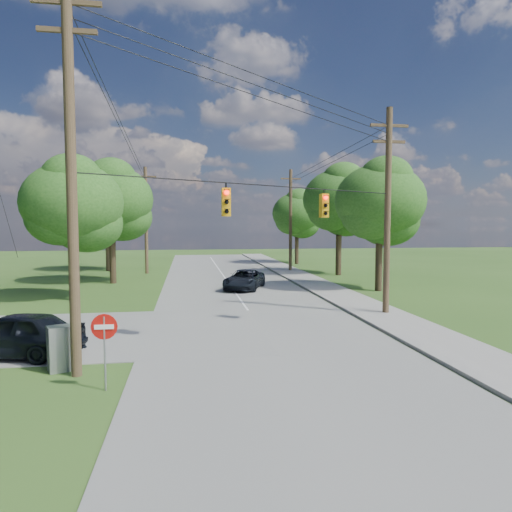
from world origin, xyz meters
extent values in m
plane|color=#2F531B|center=(0.00, 0.00, 0.00)|extent=(140.00, 140.00, 0.00)
cube|color=gray|center=(2.00, 5.00, 0.01)|extent=(10.00, 100.00, 0.03)
cube|color=gray|center=(8.70, 5.00, 0.06)|extent=(2.60, 100.00, 0.12)
cylinder|color=brown|center=(-4.60, 0.40, 6.00)|extent=(0.32, 0.32, 12.00)
cube|color=brown|center=(-4.60, 0.40, 11.10)|extent=(2.00, 0.12, 0.14)
cube|color=brown|center=(-4.60, 0.40, 10.30)|extent=(1.70, 0.12, 0.14)
cylinder|color=brown|center=(8.90, 8.00, 5.25)|extent=(0.32, 0.32, 10.50)
cube|color=brown|center=(8.90, 8.00, 9.60)|extent=(2.00, 0.12, 0.14)
cube|color=brown|center=(8.90, 8.00, 8.80)|extent=(1.70, 0.12, 0.14)
cylinder|color=brown|center=(8.90, 30.00, 5.00)|extent=(0.32, 0.32, 10.00)
cube|color=brown|center=(8.90, 30.00, 9.10)|extent=(2.00, 0.12, 0.14)
cylinder|color=brown|center=(-5.00, 30.00, 5.00)|extent=(0.32, 0.32, 10.00)
cube|color=brown|center=(-5.00, 30.00, 9.10)|extent=(2.00, 0.12, 0.14)
cylinder|color=black|center=(2.15, 4.20, 10.35)|extent=(13.52, 7.63, 1.53)
cylinder|color=black|center=(2.15, 4.20, 9.95)|extent=(13.52, 7.63, 1.53)
cylinder|color=black|center=(2.15, 4.20, 9.55)|extent=(13.52, 7.63, 1.53)
cylinder|color=black|center=(8.90, 19.00, 9.35)|extent=(0.03, 22.00, 0.53)
cylinder|color=black|center=(-4.80, 15.20, 10.10)|extent=(0.43, 29.60, 2.03)
cylinder|color=black|center=(8.90, 19.00, 8.95)|extent=(0.03, 22.00, 0.53)
cylinder|color=black|center=(-4.80, 15.20, 9.70)|extent=(0.43, 29.60, 2.03)
cylinder|color=black|center=(2.15, 4.20, 6.20)|extent=(13.52, 7.63, 0.04)
cube|color=#EBA50D|center=(0.26, 3.02, 5.48)|extent=(0.32, 0.22, 1.05)
sphere|color=#FF0C05|center=(0.26, 2.88, 5.83)|extent=(0.17, 0.17, 0.17)
cube|color=#EBA50D|center=(0.26, 3.26, 5.48)|extent=(0.32, 0.22, 1.05)
sphere|color=#FF0C05|center=(0.26, 3.40, 5.83)|extent=(0.17, 0.17, 0.17)
cube|color=#EBA50D|center=(4.85, 5.60, 5.48)|extent=(0.32, 0.22, 1.05)
sphere|color=#FF0C05|center=(4.85, 5.46, 5.83)|extent=(0.17, 0.17, 0.17)
cube|color=#EBA50D|center=(4.85, 5.84, 5.48)|extent=(0.32, 0.22, 1.05)
sphere|color=#FF0C05|center=(4.85, 5.98, 5.83)|extent=(0.17, 0.17, 0.17)
cylinder|color=#3C2E1E|center=(-8.00, 15.00, 1.57)|extent=(0.45, 0.45, 3.15)
ellipsoid|color=#1D4B16|center=(-8.00, 15.00, 5.94)|extent=(6.00, 6.00, 4.92)
cylinder|color=#3C2E1E|center=(-7.00, 23.00, 1.75)|extent=(0.50, 0.50, 3.50)
ellipsoid|color=#1D4B16|center=(-7.00, 23.00, 6.60)|extent=(6.40, 6.40, 5.25)
cylinder|color=#3C2E1E|center=(-9.00, 33.00, 1.66)|extent=(0.48, 0.47, 3.32)
ellipsoid|color=#1D4B16|center=(-9.00, 33.00, 6.27)|extent=(6.00, 6.00, 4.92)
cylinder|color=#3C2E1E|center=(12.00, 16.00, 1.66)|extent=(0.48, 0.48, 3.32)
ellipsoid|color=#1D4B16|center=(12.00, 16.00, 6.27)|extent=(6.20, 6.20, 5.08)
cylinder|color=#3C2E1E|center=(12.50, 26.00, 1.84)|extent=(0.52, 0.52, 3.67)
ellipsoid|color=#1D4B16|center=(12.50, 26.00, 6.93)|extent=(6.60, 6.60, 5.41)
cylinder|color=#3C2E1E|center=(11.50, 38.00, 1.57)|extent=(0.45, 0.45, 3.15)
ellipsoid|color=#1D4B16|center=(11.50, 38.00, 5.94)|extent=(5.80, 5.80, 4.76)
imported|color=black|center=(-7.19, 2.70, 0.83)|extent=(4.96, 2.77, 1.60)
imported|color=black|center=(2.82, 18.10, 0.71)|extent=(3.81, 5.38, 1.36)
cube|color=gray|center=(-5.18, 1.00, 0.72)|extent=(0.96, 0.85, 1.44)
cylinder|color=gray|center=(-3.50, -1.04, 1.05)|extent=(0.06, 0.06, 2.10)
cylinder|color=#AC100B|center=(-3.50, -1.04, 1.81)|extent=(0.73, 0.04, 0.73)
cube|color=white|center=(-3.50, -1.07, 1.81)|extent=(0.53, 0.04, 0.12)
camera|label=1|loc=(-1.20, -14.00, 4.66)|focal=32.00mm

